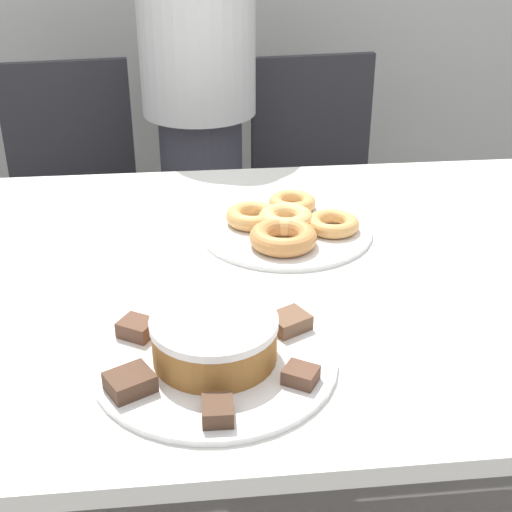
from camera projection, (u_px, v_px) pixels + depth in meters
name	position (u px, v px, depth m)	size (l,w,h in m)	color
table	(250.00, 301.00, 1.31)	(1.91, 1.02, 0.73)	silver
person_standing	(199.00, 90.00, 2.05)	(0.33, 0.33, 1.56)	#383842
office_chair_left	(77.00, 221.00, 2.22)	(0.49, 0.49, 0.88)	black
office_chair_right	(321.00, 211.00, 2.30)	(0.48, 0.48, 0.88)	black
plate_cake	(215.00, 360.00, 1.03)	(0.35, 0.35, 0.01)	white
plate_donuts	(286.00, 230.00, 1.42)	(0.34, 0.34, 0.01)	white
frosted_cake	(214.00, 338.00, 1.01)	(0.18, 0.18, 0.07)	#9E662D
lamington_0	(137.00, 328.00, 1.07)	(0.07, 0.06, 0.02)	brown
lamington_1	(130.00, 382.00, 0.95)	(0.08, 0.07, 0.03)	#513828
lamington_2	(218.00, 411.00, 0.90)	(0.04, 0.05, 0.02)	#513828
lamington_3	(301.00, 375.00, 0.97)	(0.06, 0.06, 0.02)	brown
lamington_4	(289.00, 322.00, 1.09)	(0.07, 0.07, 0.02)	brown
lamington_5	(213.00, 303.00, 1.14)	(0.04, 0.05, 0.02)	brown
donut_0	(286.00, 219.00, 1.41)	(0.11, 0.11, 0.04)	#E5AD66
donut_1	(292.00, 202.00, 1.49)	(0.10, 0.10, 0.03)	tan
donut_2	(253.00, 216.00, 1.42)	(0.11, 0.11, 0.03)	tan
donut_3	(283.00, 237.00, 1.33)	(0.13, 0.13, 0.04)	#C68447
donut_4	(333.00, 224.00, 1.40)	(0.10, 0.10, 0.03)	tan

